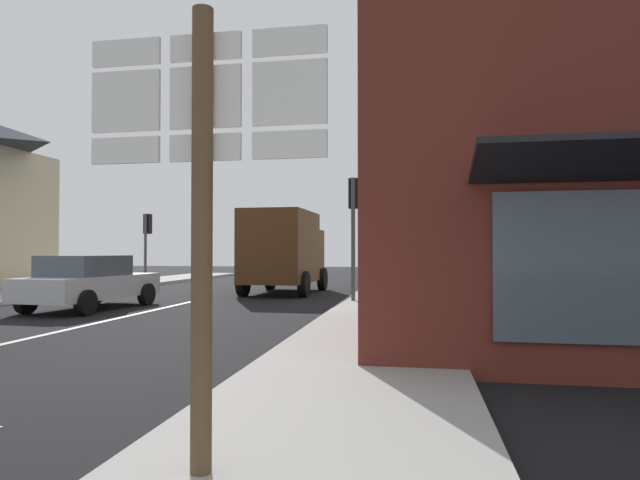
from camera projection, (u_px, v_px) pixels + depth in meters
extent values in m
plane|color=black|center=(167.00, 307.00, 15.15)|extent=(80.00, 80.00, 0.00)
cube|color=#9E9B96|center=(383.00, 318.00, 12.10)|extent=(2.75, 44.00, 0.14)
cube|color=silver|center=(80.00, 327.00, 11.21)|extent=(0.16, 12.00, 0.01)
cube|color=#B7BABF|center=(91.00, 286.00, 14.71)|extent=(2.02, 4.30, 0.60)
cube|color=#47515B|center=(85.00, 266.00, 14.48)|extent=(1.68, 2.20, 0.55)
cylinder|color=black|center=(95.00, 293.00, 16.22)|extent=(0.26, 0.65, 0.64)
cylinder|color=black|center=(147.00, 294.00, 15.81)|extent=(0.26, 0.65, 0.64)
cylinder|color=black|center=(26.00, 301.00, 13.60)|extent=(0.26, 0.65, 0.64)
cylinder|color=black|center=(86.00, 303.00, 13.18)|extent=(0.26, 0.65, 0.64)
cube|color=#4C2D14|center=(280.00, 247.00, 19.69)|extent=(2.27, 3.74, 2.60)
cube|color=#4C2D14|center=(297.00, 255.00, 22.13)|extent=(2.11, 1.34, 2.00)
cube|color=#47515B|center=(297.00, 235.00, 22.20)|extent=(1.76, 0.13, 0.70)
cylinder|color=black|center=(270.00, 279.00, 22.27)|extent=(0.30, 0.90, 0.90)
cylinder|color=black|center=(322.00, 279.00, 21.85)|extent=(0.30, 0.90, 0.90)
cylinder|color=black|center=(243.00, 283.00, 18.94)|extent=(0.30, 0.90, 0.90)
cylinder|color=black|center=(304.00, 284.00, 18.51)|extent=(0.30, 0.90, 0.90)
cylinder|color=brown|center=(202.00, 249.00, 3.54)|extent=(0.14, 0.14, 3.20)
cube|color=white|center=(126.00, 53.00, 3.72)|extent=(0.50, 0.03, 0.18)
cube|color=black|center=(128.00, 54.00, 3.73)|extent=(0.43, 0.01, 0.13)
cube|color=white|center=(126.00, 101.00, 3.71)|extent=(0.50, 0.03, 0.42)
cube|color=black|center=(127.00, 102.00, 3.73)|extent=(0.43, 0.01, 0.32)
cube|color=white|center=(126.00, 150.00, 3.70)|extent=(0.50, 0.03, 0.18)
cube|color=black|center=(127.00, 151.00, 3.72)|extent=(0.43, 0.01, 0.13)
cube|color=white|center=(206.00, 47.00, 3.61)|extent=(0.50, 0.03, 0.18)
cube|color=black|center=(207.00, 48.00, 3.63)|extent=(0.43, 0.01, 0.13)
cube|color=white|center=(205.00, 97.00, 3.61)|extent=(0.50, 0.03, 0.42)
cube|color=black|center=(207.00, 98.00, 3.63)|extent=(0.43, 0.01, 0.32)
cube|color=white|center=(205.00, 148.00, 3.60)|extent=(0.50, 0.03, 0.18)
cube|color=black|center=(206.00, 148.00, 3.62)|extent=(0.43, 0.01, 0.13)
cube|color=white|center=(290.00, 41.00, 3.51)|extent=(0.50, 0.03, 0.18)
cube|color=black|center=(290.00, 42.00, 3.53)|extent=(0.43, 0.01, 0.13)
cube|color=white|center=(290.00, 93.00, 3.51)|extent=(0.50, 0.03, 0.42)
cube|color=black|center=(290.00, 94.00, 3.52)|extent=(0.43, 0.01, 0.32)
cube|color=white|center=(290.00, 145.00, 3.50)|extent=(0.50, 0.03, 0.18)
cube|color=black|center=(290.00, 145.00, 3.52)|extent=(0.43, 0.01, 0.13)
cylinder|color=#47474C|center=(372.00, 251.00, 22.51)|extent=(0.12, 0.12, 3.22)
cube|color=black|center=(372.00, 223.00, 22.73)|extent=(0.30, 0.28, 0.90)
sphere|color=#360303|center=(372.00, 217.00, 22.87)|extent=(0.18, 0.18, 0.18)
sphere|color=orange|center=(372.00, 224.00, 22.87)|extent=(0.18, 0.18, 0.18)
sphere|color=black|center=(372.00, 230.00, 22.86)|extent=(0.18, 0.18, 0.18)
cylinder|color=#47474C|center=(353.00, 241.00, 15.81)|extent=(0.12, 0.12, 3.76)
cube|color=black|center=(354.00, 194.00, 16.04)|extent=(0.30, 0.28, 0.90)
sphere|color=#360303|center=(354.00, 185.00, 16.18)|extent=(0.18, 0.18, 0.18)
sphere|color=orange|center=(354.00, 194.00, 16.17)|extent=(0.18, 0.18, 0.18)
sphere|color=black|center=(354.00, 204.00, 16.17)|extent=(0.18, 0.18, 0.18)
cylinder|color=#47474C|center=(145.00, 250.00, 24.25)|extent=(0.12, 0.12, 3.28)
cube|color=black|center=(148.00, 224.00, 24.47)|extent=(0.30, 0.28, 0.90)
sphere|color=#360303|center=(149.00, 218.00, 24.61)|extent=(0.18, 0.18, 0.18)
sphere|color=orange|center=(149.00, 224.00, 24.60)|extent=(0.18, 0.18, 0.18)
sphere|color=black|center=(149.00, 230.00, 24.60)|extent=(0.18, 0.18, 0.18)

